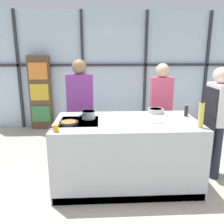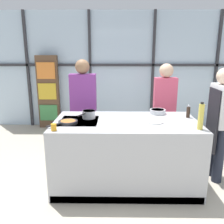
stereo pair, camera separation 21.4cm
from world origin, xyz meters
TOP-DOWN VIEW (x-y plane):
  - ground_plane at (0.00, 0.00)m, footprint 18.00×18.00m
  - back_window_wall at (0.00, 2.79)m, footprint 6.40×0.10m
  - bookshelf at (-1.80, 2.60)m, footprint 0.51×0.19m
  - demo_island at (-0.00, -0.00)m, footprint 1.98×1.04m
  - chef at (1.34, 0.14)m, footprint 0.23×0.44m
  - spectator_far_left at (-0.70, 0.87)m, footprint 0.44×0.24m
  - spectator_center_left at (0.70, 0.87)m, footprint 0.38×0.23m
  - frying_pan at (-0.78, -0.13)m, footprint 0.36×0.38m
  - saucepan at (-0.53, 0.12)m, footprint 0.23×0.33m
  - white_plate at (0.39, -0.07)m, footprint 0.22×0.22m
  - mixing_bowl at (0.50, 0.39)m, footprint 0.24×0.24m
  - oil_bottle at (0.89, -0.35)m, footprint 0.07×0.07m
  - pepper_grinder at (0.90, 0.18)m, footprint 0.05×0.05m
  - juice_glass_near at (-0.89, -0.42)m, footprint 0.07×0.07m

SIDE VIEW (x-z plane):
  - ground_plane at x=0.00m, z-range 0.00..0.00m
  - demo_island at x=0.00m, z-range 0.00..0.94m
  - bookshelf at x=-1.80m, z-range 0.00..1.78m
  - chef at x=1.34m, z-range 0.11..1.76m
  - white_plate at x=0.39m, z-range 0.94..0.95m
  - frying_pan at x=-0.78m, z-range 0.94..0.98m
  - mixing_bowl at x=0.50m, z-range 0.94..1.01m
  - spectator_center_left at x=0.70m, z-range 0.14..1.81m
  - juice_glass_near at x=-0.89m, z-range 0.94..1.02m
  - spectator_far_left at x=-0.70m, z-range 0.12..1.86m
  - saucepan at x=-0.53m, z-range 0.94..1.05m
  - pepper_grinder at x=0.90m, z-range 0.93..1.11m
  - oil_bottle at x=0.89m, z-range 0.93..1.27m
  - back_window_wall at x=0.00m, z-range 0.00..2.80m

